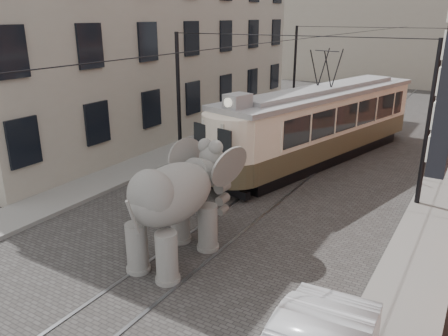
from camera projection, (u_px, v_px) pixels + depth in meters
The scene contains 9 objects.
ground at pixel (211, 237), 14.15m from camera, with size 120.00×120.00×0.00m, color #3D3A38.
tram_rails at pixel (211, 237), 14.15m from camera, with size 1.54×80.00×0.02m, color slate, non-canonical shape.
sidewalk_right at pixel (411, 293), 11.20m from camera, with size 2.00×60.00×0.15m, color slate.
sidewalk_left at pixel (70, 195), 17.31m from camera, with size 2.00×60.00×0.15m, color slate.
stucco_building at pixel (144, 46), 25.99m from camera, with size 7.00×24.00×10.00m, color gray.
distant_block at pixel (427, 12), 44.25m from camera, with size 28.00×10.00×14.00m, color gray.
catenary at pixel (275, 115), 17.32m from camera, with size 11.00×30.20×6.00m, color black, non-canonical shape.
tram at pixel (323, 107), 20.92m from camera, with size 2.71×13.14×5.21m, color beige, non-canonical shape.
elephant at pixel (173, 209), 12.39m from camera, with size 2.84×5.15×3.16m, color slate, non-canonical shape.
Camera 1 is at (6.91, -10.62, 6.70)m, focal length 35.68 mm.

